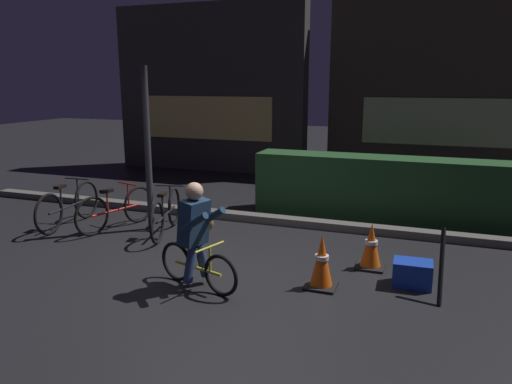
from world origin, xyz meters
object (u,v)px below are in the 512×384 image
object	(u,v)px
parked_bike_leftmost	(69,206)
cyclist	(197,235)
traffic_cone_near	(322,262)
street_post	(148,150)
traffic_cone_far	(371,246)
blue_crate	(412,273)
parked_bike_center_left	(166,213)
closed_umbrella	(441,265)
parked_bike_left_mid	(116,209)

from	to	relation	value
parked_bike_leftmost	cyclist	size ratio (longest dim) A/B	1.31
traffic_cone_near	cyclist	bearing A→B (deg)	-160.37
street_post	traffic_cone_far	size ratio (longest dim) A/B	4.33
traffic_cone_near	blue_crate	xyz separation A→B (m)	(0.99, 0.40, -0.16)
traffic_cone_near	traffic_cone_far	bearing A→B (deg)	60.45
parked_bike_leftmost	traffic_cone_far	distance (m)	4.91
traffic_cone_near	cyclist	xyz separation A→B (m)	(-1.35, -0.48, 0.32)
blue_crate	cyclist	size ratio (longest dim) A/B	0.35
street_post	parked_bike_leftmost	size ratio (longest dim) A/B	1.57
parked_bike_center_left	traffic_cone_near	bearing A→B (deg)	-127.33
cyclist	closed_umbrella	bearing A→B (deg)	30.74
traffic_cone_near	street_post	bearing A→B (deg)	157.11
parked_bike_center_left	cyclist	distance (m)	2.16
street_post	parked_bike_center_left	size ratio (longest dim) A/B	1.67
parked_bike_left_mid	traffic_cone_near	xyz separation A→B (m)	(3.61, -1.12, -0.02)
traffic_cone_far	cyclist	distance (m)	2.25
traffic_cone_far	blue_crate	distance (m)	0.69
parked_bike_center_left	traffic_cone_far	xyz separation A→B (m)	(3.18, -0.35, -0.05)
street_post	parked_bike_left_mid	world-z (taller)	street_post
parked_bike_leftmost	closed_umbrella	xyz separation A→B (m)	(5.73, -0.84, 0.04)
parked_bike_leftmost	blue_crate	xyz separation A→B (m)	(5.43, -0.59, -0.19)
parked_bike_left_mid	cyclist	distance (m)	2.79
parked_bike_center_left	cyclist	size ratio (longest dim) A/B	1.24
parked_bike_left_mid	traffic_cone_near	world-z (taller)	parked_bike_left_mid
street_post	parked_bike_left_mid	distance (m)	1.11
closed_umbrella	traffic_cone_far	bearing A→B (deg)	50.44
street_post	traffic_cone_far	world-z (taller)	street_post
parked_bike_center_left	blue_crate	xyz separation A→B (m)	(3.71, -0.76, -0.18)
street_post	parked_bike_center_left	distance (m)	1.03
traffic_cone_near	traffic_cone_far	world-z (taller)	traffic_cone_near
street_post	parked_bike_leftmost	bearing A→B (deg)	-167.28
cyclist	closed_umbrella	distance (m)	2.72
traffic_cone_far	blue_crate	bearing A→B (deg)	-37.78
traffic_cone_near	parked_bike_leftmost	bearing A→B (deg)	167.41
cyclist	closed_umbrella	size ratio (longest dim) A/B	1.47
blue_crate	cyclist	xyz separation A→B (m)	(-2.34, -0.88, 0.48)
parked_bike_center_left	traffic_cone_far	distance (m)	3.20
parked_bike_center_left	street_post	bearing A→B (deg)	54.67
blue_crate	traffic_cone_near	bearing A→B (deg)	-158.02
street_post	parked_bike_center_left	bearing A→B (deg)	-21.12
parked_bike_center_left	traffic_cone_far	bearing A→B (deg)	-110.47
parked_bike_left_mid	traffic_cone_near	size ratio (longest dim) A/B	2.34
street_post	traffic_cone_near	xyz separation A→B (m)	(3.08, -1.30, -0.98)
parked_bike_leftmost	blue_crate	size ratio (longest dim) A/B	3.71
traffic_cone_far	parked_bike_leftmost	bearing A→B (deg)	177.89
parked_bike_left_mid	traffic_cone_near	bearing A→B (deg)	-91.00
parked_bike_left_mid	parked_bike_center_left	xyz separation A→B (m)	(0.89, 0.04, 0.01)
parked_bike_left_mid	cyclist	size ratio (longest dim) A/B	1.20
street_post	traffic_cone_far	distance (m)	3.71
traffic_cone_near	closed_umbrella	world-z (taller)	closed_umbrella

